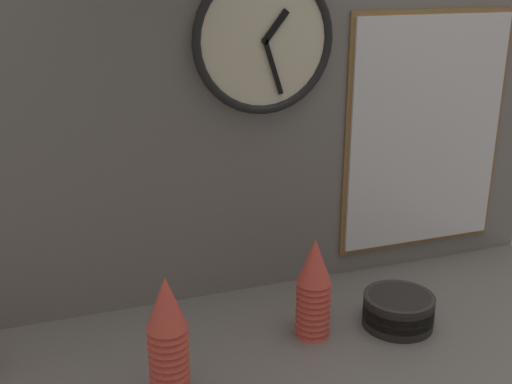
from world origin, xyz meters
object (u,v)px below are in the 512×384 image
object	(u,v)px
wall_clock	(264,40)
menu_board	(426,134)
cup_stack_center_right	(314,288)
bowl_stack_right	(398,309)
cup_stack_center_left	(168,341)

from	to	relation	value
wall_clock	menu_board	size ratio (longest dim) A/B	0.53
cup_stack_center_right	wall_clock	world-z (taller)	wall_clock
bowl_stack_right	menu_board	xyz separation A→B (m)	(0.21, 0.26, 0.31)
cup_stack_center_right	wall_clock	xyz separation A→B (m)	(-0.03, 0.22, 0.48)
cup_stack_center_right	wall_clock	size ratio (longest dim) A/B	0.70
cup_stack_center_right	menu_board	distance (m)	0.52
cup_stack_center_right	menu_board	size ratio (longest dim) A/B	0.37
cup_stack_center_left	menu_board	xyz separation A→B (m)	(0.73, 0.35, 0.23)
wall_clock	cup_stack_center_right	bearing A→B (deg)	-82.09
cup_stack_center_left	wall_clock	distance (m)	0.65
cup_stack_center_right	menu_board	xyz separation A→B (m)	(0.40, 0.23, 0.24)
cup_stack_center_right	cup_stack_center_left	bearing A→B (deg)	-160.60
bowl_stack_right	menu_board	world-z (taller)	menu_board
wall_clock	menu_board	bearing A→B (deg)	1.18
cup_stack_center_left	cup_stack_center_right	bearing A→B (deg)	19.40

